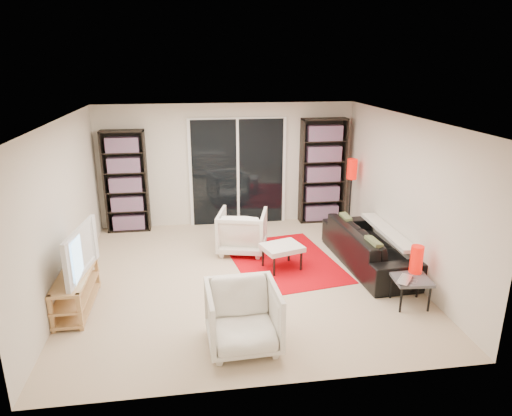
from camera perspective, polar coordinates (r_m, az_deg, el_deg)
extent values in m
plane|color=#C5B18E|center=(7.10, -1.67, -8.54)|extent=(5.00, 5.00, 0.00)
cube|color=beige|center=(9.05, -3.59, 5.39)|extent=(5.00, 0.02, 2.40)
cube|color=beige|center=(4.35, 2.10, -8.93)|extent=(5.00, 0.02, 2.40)
cube|color=beige|center=(6.85, -23.03, -0.20)|extent=(0.02, 5.00, 2.40)
cube|color=beige|center=(7.35, 18.00, 1.55)|extent=(0.02, 5.00, 2.40)
cube|color=white|center=(6.40, -1.86, 11.08)|extent=(5.00, 5.00, 0.02)
cube|color=white|center=(9.08, -2.30, 4.47)|extent=(1.92, 0.06, 2.16)
cube|color=black|center=(9.04, -2.27, 4.42)|extent=(1.80, 0.02, 2.10)
cube|color=white|center=(9.03, -2.27, 4.40)|extent=(0.05, 0.02, 2.10)
cube|color=black|center=(9.01, -15.95, 3.18)|extent=(0.80, 0.30, 1.95)
cube|color=#B13186|center=(8.99, -15.97, 3.15)|extent=(0.70, 0.22, 1.85)
cube|color=black|center=(9.28, 8.32, 4.59)|extent=(0.90, 0.30, 2.10)
cube|color=#B13186|center=(9.26, 8.35, 4.56)|extent=(0.80, 0.22, 2.00)
cube|color=tan|center=(6.50, -21.78, -7.82)|extent=(0.39, 1.21, 0.04)
cube|color=tan|center=(6.60, -21.55, -9.62)|extent=(0.39, 1.21, 0.03)
cube|color=tan|center=(6.68, -21.36, -11.07)|extent=(0.39, 1.21, 0.04)
cube|color=tan|center=(6.16, -24.21, -12.03)|extent=(0.05, 0.05, 0.50)
cube|color=tan|center=(7.13, -21.87, -7.55)|extent=(0.05, 0.05, 0.50)
cube|color=tan|center=(6.07, -21.16, -12.06)|extent=(0.05, 0.05, 0.50)
cube|color=tan|center=(7.06, -19.26, -7.51)|extent=(0.05, 0.05, 0.50)
imported|color=black|center=(6.36, -21.95, -5.07)|extent=(0.28, 1.11, 0.64)
cube|color=#C9010B|center=(7.60, 3.47, -6.64)|extent=(1.90, 2.37, 0.01)
imported|color=black|center=(7.59, 14.09, -4.64)|extent=(0.98, 2.23, 0.64)
imported|color=silver|center=(7.85, -1.73, -2.92)|extent=(0.97, 0.99, 0.74)
imported|color=silver|center=(5.34, -1.64, -13.48)|extent=(0.85, 0.87, 0.76)
cube|color=silver|center=(7.21, 3.27, -4.97)|extent=(0.71, 0.64, 0.08)
cylinder|color=black|center=(7.03, 2.28, -7.36)|extent=(0.04, 0.04, 0.32)
cylinder|color=black|center=(7.35, 0.87, -6.19)|extent=(0.04, 0.04, 0.32)
cylinder|color=black|center=(7.25, 5.65, -6.64)|extent=(0.04, 0.04, 0.32)
cylinder|color=black|center=(7.55, 4.13, -5.54)|extent=(0.04, 0.04, 0.32)
cube|color=#4C4C51|center=(6.51, 18.83, -8.41)|extent=(0.51, 0.51, 0.04)
cylinder|color=black|center=(6.37, 17.68, -10.81)|extent=(0.03, 0.03, 0.38)
cylinder|color=black|center=(6.68, 16.54, -9.28)|extent=(0.03, 0.03, 0.38)
cylinder|color=black|center=(6.51, 20.85, -10.51)|extent=(0.03, 0.03, 0.38)
cylinder|color=black|center=(6.82, 19.58, -9.04)|extent=(0.03, 0.03, 0.38)
imported|color=silver|center=(6.37, 18.52, -8.63)|extent=(0.40, 0.41, 0.03)
cylinder|color=#BF0C03|center=(6.60, 19.42, -6.08)|extent=(0.17, 0.17, 0.38)
cylinder|color=black|center=(9.16, 11.45, -2.53)|extent=(0.21, 0.21, 0.03)
cylinder|color=black|center=(9.00, 11.65, 0.53)|extent=(0.03, 0.03, 1.06)
cylinder|color=#BF0C03|center=(8.82, 11.92, 4.79)|extent=(0.19, 0.19, 0.38)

